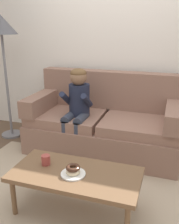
{
  "coord_description": "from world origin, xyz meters",
  "views": [
    {
      "loc": [
        0.74,
        -2.18,
        1.59
      ],
      "look_at": [
        -0.13,
        0.45,
        0.65
      ],
      "focal_mm": 41.09,
      "sensor_mm": 36.0,
      "label": 1
    }
  ],
  "objects_px": {
    "person_child": "(77,104)",
    "mug": "(46,160)",
    "coffee_table": "(75,177)",
    "donut": "(73,171)",
    "floor_lamp": "(1,33)",
    "couch": "(104,124)"
  },
  "relations": [
    {
      "from": "coffee_table",
      "to": "mug",
      "type": "distance_m",
      "value": 0.32
    },
    {
      "from": "person_child",
      "to": "donut",
      "type": "distance_m",
      "value": 1.18
    },
    {
      "from": "coffee_table",
      "to": "mug",
      "type": "height_order",
      "value": "mug"
    },
    {
      "from": "person_child",
      "to": "floor_lamp",
      "type": "height_order",
      "value": "floor_lamp"
    },
    {
      "from": "donut",
      "to": "coffee_table",
      "type": "bearing_deg",
      "value": 81.98
    },
    {
      "from": "person_child",
      "to": "floor_lamp",
      "type": "distance_m",
      "value": 1.44
    },
    {
      "from": "donut",
      "to": "mug",
      "type": "height_order",
      "value": "mug"
    },
    {
      "from": "person_child",
      "to": "mug",
      "type": "height_order",
      "value": "person_child"
    },
    {
      "from": "couch",
      "to": "floor_lamp",
      "type": "xyz_separation_m",
      "value": [
        -1.45,
        -0.0,
        1.14
      ]
    },
    {
      "from": "donut",
      "to": "floor_lamp",
      "type": "height_order",
      "value": "floor_lamp"
    },
    {
      "from": "couch",
      "to": "coffee_table",
      "type": "distance_m",
      "value": 1.27
    },
    {
      "from": "couch",
      "to": "coffee_table",
      "type": "bearing_deg",
      "value": -85.97
    },
    {
      "from": "donut",
      "to": "mug",
      "type": "xyz_separation_m",
      "value": [
        -0.3,
        0.08,
        0.01
      ]
    },
    {
      "from": "coffee_table",
      "to": "donut",
      "type": "distance_m",
      "value": 0.08
    },
    {
      "from": "couch",
      "to": "person_child",
      "type": "xyz_separation_m",
      "value": [
        -0.29,
        -0.21,
        0.31
      ]
    },
    {
      "from": "coffee_table",
      "to": "floor_lamp",
      "type": "bearing_deg",
      "value": 140.54
    },
    {
      "from": "coffee_table",
      "to": "mug",
      "type": "xyz_separation_m",
      "value": [
        -0.3,
        0.04,
        0.09
      ]
    },
    {
      "from": "couch",
      "to": "person_child",
      "type": "height_order",
      "value": "person_child"
    },
    {
      "from": "couch",
      "to": "floor_lamp",
      "type": "bearing_deg",
      "value": -179.97
    },
    {
      "from": "coffee_table",
      "to": "donut",
      "type": "xyz_separation_m",
      "value": [
        -0.01,
        -0.04,
        0.07
      ]
    },
    {
      "from": "coffee_table",
      "to": "donut",
      "type": "height_order",
      "value": "donut"
    },
    {
      "from": "donut",
      "to": "floor_lamp",
      "type": "relative_size",
      "value": 0.07
    }
  ]
}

